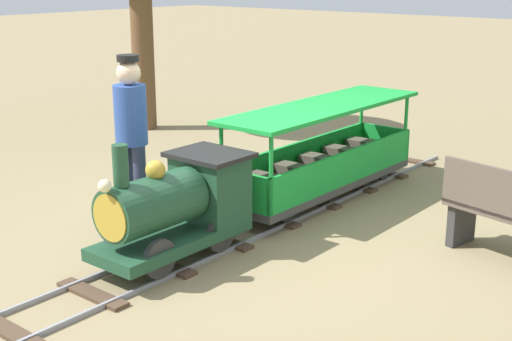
% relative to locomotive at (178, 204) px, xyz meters
% --- Properties ---
extents(ground_plane, '(60.00, 60.00, 0.00)m').
position_rel_locomotive_xyz_m(ground_plane, '(0.00, -0.85, -0.49)').
color(ground_plane, '#8C7A56').
extents(track, '(0.69, 6.40, 0.04)m').
position_rel_locomotive_xyz_m(track, '(0.00, -1.22, -0.47)').
color(track, gray).
rests_on(track, ground_plane).
extents(locomotive, '(0.65, 1.45, 1.06)m').
position_rel_locomotive_xyz_m(locomotive, '(0.00, 0.00, 0.00)').
color(locomotive, '#1E472D').
rests_on(locomotive, ground_plane).
extents(passenger_car, '(0.75, 2.70, 0.97)m').
position_rel_locomotive_xyz_m(passenger_car, '(0.00, -2.12, -0.06)').
color(passenger_car, '#3F3F3F').
rests_on(passenger_car, ground_plane).
extents(conductor_person, '(0.30, 0.30, 1.62)m').
position_rel_locomotive_xyz_m(conductor_person, '(0.89, -0.30, 0.47)').
color(conductor_person, '#282D47').
rests_on(conductor_person, ground_plane).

